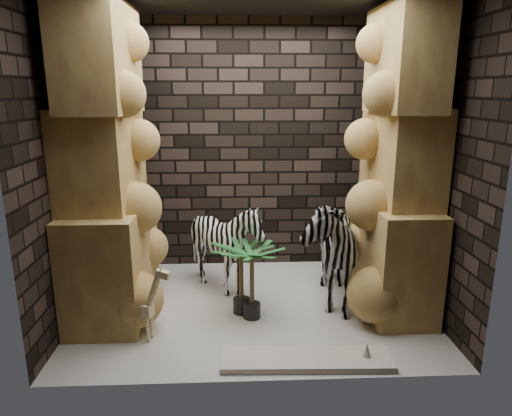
{
  "coord_description": "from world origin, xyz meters",
  "views": [
    {
      "loc": [
        -0.17,
        -4.36,
        2.19
      ],
      "look_at": [
        0.03,
        0.15,
        1.02
      ],
      "focal_mm": 32.33,
      "sensor_mm": 36.0,
      "label": 1
    }
  ],
  "objects_px": {
    "zebra_right": "(325,236)",
    "zebra_left": "(226,250)",
    "giraffe_toy": "(138,301)",
    "palm_front": "(241,279)",
    "surfboard": "(306,359)",
    "palm_back": "(252,282)"
  },
  "relations": [
    {
      "from": "giraffe_toy",
      "to": "surfboard",
      "type": "bearing_deg",
      "value": 0.54
    },
    {
      "from": "zebra_right",
      "to": "zebra_left",
      "type": "xyz_separation_m",
      "value": [
        -1.04,
        0.24,
        -0.23
      ]
    },
    {
      "from": "zebra_right",
      "to": "surfboard",
      "type": "bearing_deg",
      "value": -103.6
    },
    {
      "from": "zebra_left",
      "to": "palm_front",
      "type": "height_order",
      "value": "zebra_left"
    },
    {
      "from": "zebra_right",
      "to": "palm_front",
      "type": "height_order",
      "value": "zebra_right"
    },
    {
      "from": "zebra_left",
      "to": "giraffe_toy",
      "type": "xyz_separation_m",
      "value": [
        -0.76,
        -0.98,
        -0.11
      ]
    },
    {
      "from": "zebra_right",
      "to": "surfboard",
      "type": "distance_m",
      "value": 1.41
    },
    {
      "from": "palm_front",
      "to": "surfboard",
      "type": "distance_m",
      "value": 1.1
    },
    {
      "from": "giraffe_toy",
      "to": "zebra_left",
      "type": "bearing_deg",
      "value": 69.35
    },
    {
      "from": "zebra_right",
      "to": "giraffe_toy",
      "type": "distance_m",
      "value": 1.98
    },
    {
      "from": "giraffe_toy",
      "to": "surfboard",
      "type": "height_order",
      "value": "giraffe_toy"
    },
    {
      "from": "palm_front",
      "to": "giraffe_toy",
      "type": "bearing_deg",
      "value": -153.23
    },
    {
      "from": "zebra_right",
      "to": "palm_back",
      "type": "relative_size",
      "value": 1.91
    },
    {
      "from": "zebra_right",
      "to": "giraffe_toy",
      "type": "relative_size",
      "value": 1.9
    },
    {
      "from": "surfboard",
      "to": "zebra_left",
      "type": "bearing_deg",
      "value": 117.77
    },
    {
      "from": "giraffe_toy",
      "to": "palm_front",
      "type": "height_order",
      "value": "giraffe_toy"
    },
    {
      "from": "palm_front",
      "to": "palm_back",
      "type": "relative_size",
      "value": 0.98
    },
    {
      "from": "zebra_left",
      "to": "palm_front",
      "type": "xyz_separation_m",
      "value": [
        0.16,
        -0.51,
        -0.12
      ]
    },
    {
      "from": "surfboard",
      "to": "giraffe_toy",
      "type": "bearing_deg",
      "value": 165.17
    },
    {
      "from": "giraffe_toy",
      "to": "surfboard",
      "type": "distance_m",
      "value": 1.55
    },
    {
      "from": "palm_back",
      "to": "surfboard",
      "type": "height_order",
      "value": "palm_back"
    },
    {
      "from": "zebra_left",
      "to": "surfboard",
      "type": "bearing_deg",
      "value": -61.18
    }
  ]
}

